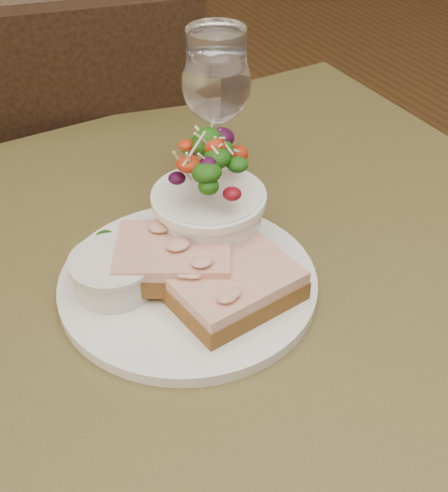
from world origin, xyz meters
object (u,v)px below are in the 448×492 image
cafe_table (234,363)px  salad_bowl (209,195)px  sandwich_front (234,286)px  chair_far (85,282)px  dinner_plate (188,283)px  wine_glass (217,88)px  sandwich_back (174,258)px  ramekin (113,272)px

cafe_table → salad_bowl: bearing=82.3°
cafe_table → sandwich_front: bearing=-123.9°
cafe_table → sandwich_front: 0.13m
chair_far → sandwich_front: chair_far is taller
dinner_plate → sandwich_front: 0.06m
sandwich_front → wine_glass: 0.24m
chair_far → sandwich_back: size_ratio=6.60×
dinner_plate → cafe_table: bearing=-39.0°
cafe_table → sandwich_back: size_ratio=5.86×
ramekin → salad_bowl: size_ratio=0.60×
ramekin → sandwich_front: bearing=-37.2°
cafe_table → sandwich_back: 0.15m
salad_bowl → chair_far: bearing=90.0°
ramekin → wine_glass: bearing=34.5°
salad_bowl → wine_glass: size_ratio=0.73×
ramekin → salad_bowl: salad_bowl is taller
salad_bowl → ramekin: bearing=-171.3°
sandwich_front → ramekin: bearing=136.0°
chair_far → wine_glass: (0.07, -0.42, 0.58)m
sandwich_back → wine_glass: 0.21m
salad_bowl → sandwich_back: bearing=-150.7°
sandwich_front → sandwich_back: (-0.03, 0.06, 0.01)m
sandwich_front → salad_bowl: bearing=69.7°
dinner_plate → salad_bowl: 0.09m
cafe_table → chair_far: (0.01, 0.60, -0.36)m
chair_far → wine_glass: wine_glass is taller
dinner_plate → salad_bowl: (0.05, 0.04, 0.07)m
sandwich_front → ramekin: ramekin is taller
cafe_table → chair_far: 0.70m
chair_far → sandwich_back: 0.75m
chair_far → sandwich_front: size_ratio=7.29×
wine_glass → cafe_table: bearing=-113.9°
sandwich_front → ramekin: (-0.09, 0.07, 0.00)m
cafe_table → ramekin: ramekin is taller
sandwich_back → salad_bowl: size_ratio=1.07×
chair_far → ramekin: chair_far is taller
chair_far → ramekin: 0.74m
sandwich_back → ramekin: size_ratio=1.80×
sandwich_front → salad_bowl: salad_bowl is taller
chair_far → sandwich_front: bearing=101.6°
dinner_plate → ramekin: (-0.07, 0.02, 0.03)m
ramekin → wine_glass: (0.18, 0.13, 0.09)m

